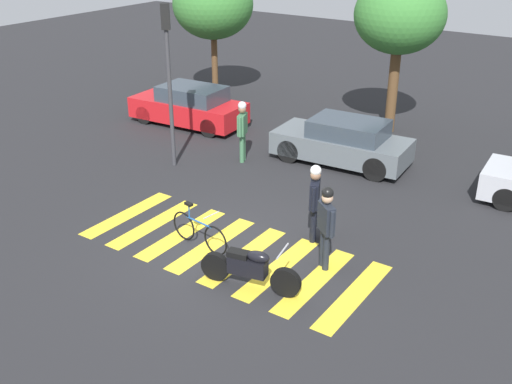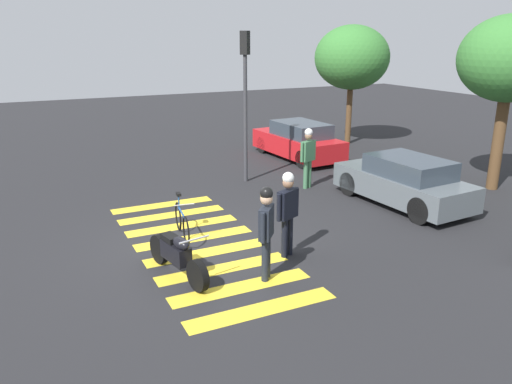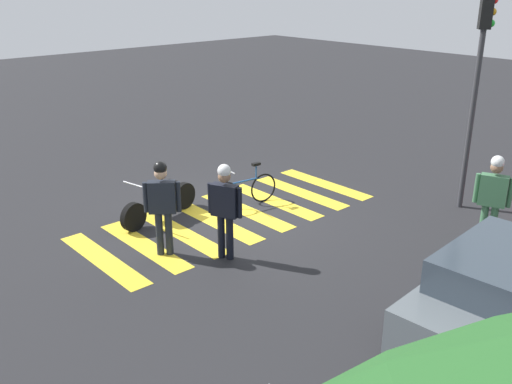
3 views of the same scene
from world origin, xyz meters
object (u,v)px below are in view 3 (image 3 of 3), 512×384
(police_motorcycle, at_px, (160,200))
(car_grey_coupe, at_px, (506,291))
(leaning_bicycle, at_px, (245,191))
(officer_by_motorcycle, at_px, (225,204))
(pedestrian_bystander, at_px, (493,194))
(traffic_light_pole, at_px, (478,72))
(officer_on_foot, at_px, (162,201))

(police_motorcycle, bearing_deg, car_grey_coupe, 101.98)
(leaning_bicycle, bearing_deg, officer_by_motorcycle, 40.92)
(pedestrian_bystander, distance_m, car_grey_coupe, 3.05)
(leaning_bicycle, height_order, car_grey_coupe, car_grey_coupe)
(pedestrian_bystander, bearing_deg, leaning_bicycle, -65.35)
(leaning_bicycle, height_order, pedestrian_bystander, pedestrian_bystander)
(pedestrian_bystander, bearing_deg, traffic_light_pole, -137.56)
(leaning_bicycle, height_order, officer_by_motorcycle, officer_by_motorcycle)
(traffic_light_pole, bearing_deg, officer_by_motorcycle, -16.18)
(police_motorcycle, distance_m, officer_on_foot, 1.88)
(police_motorcycle, xyz_separation_m, car_grey_coupe, (-1.50, 7.05, 0.22))
(officer_by_motorcycle, bearing_deg, leaning_bicycle, -139.08)
(leaning_bicycle, bearing_deg, officer_on_foot, 16.48)
(officer_by_motorcycle, xyz_separation_m, pedestrian_bystander, (-4.18, 3.06, 0.00))
(officer_on_foot, height_order, officer_by_motorcycle, officer_on_foot)
(officer_on_foot, relative_size, traffic_light_pole, 0.40)
(officer_on_foot, bearing_deg, pedestrian_bystander, 141.34)
(officer_by_motorcycle, bearing_deg, officer_on_foot, -49.31)
(officer_by_motorcycle, height_order, car_grey_coupe, officer_by_motorcycle)
(officer_by_motorcycle, relative_size, car_grey_coupe, 0.45)
(police_motorcycle, relative_size, traffic_light_pole, 0.45)
(officer_on_foot, bearing_deg, traffic_light_pole, 158.46)
(pedestrian_bystander, xyz_separation_m, traffic_light_pole, (-1.53, -1.40, 2.02))
(car_grey_coupe, relative_size, traffic_light_pole, 0.88)
(officer_on_foot, bearing_deg, car_grey_coupe, 113.27)
(traffic_light_pole, bearing_deg, officer_on_foot, -21.54)
(car_grey_coupe, bearing_deg, leaning_bicycle, -93.46)
(car_grey_coupe, height_order, traffic_light_pole, traffic_light_pole)
(leaning_bicycle, bearing_deg, police_motorcycle, -20.49)
(car_grey_coupe, bearing_deg, officer_by_motorcycle, -70.91)
(police_motorcycle, height_order, officer_by_motorcycle, officer_by_motorcycle)
(leaning_bicycle, xyz_separation_m, car_grey_coupe, (0.38, 6.35, 0.28))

